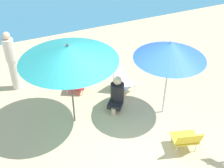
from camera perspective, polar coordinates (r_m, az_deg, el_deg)
ground_plane at (r=6.81m, az=4.33°, el=-11.88°), size 40.00×40.00×0.00m
umbrella_blue at (r=6.75m, az=11.23°, el=6.40°), size 1.67×1.67×2.06m
umbrella_teal at (r=6.33m, az=-8.44°, el=5.91°), size 2.18×2.18×2.15m
beach_chair_a at (r=8.36m, az=-6.93°, el=0.75°), size 0.74×0.77×0.56m
beach_chair_b at (r=6.65m, az=14.22°, el=-10.26°), size 0.68×0.65×0.63m
beach_chair_c at (r=8.18m, az=2.08°, el=0.83°), size 0.63×0.65×0.67m
person_b at (r=7.51m, az=0.94°, el=-1.87°), size 0.54×0.56×0.94m
person_c at (r=8.44m, az=-18.82°, el=4.23°), size 0.29×0.29×1.74m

